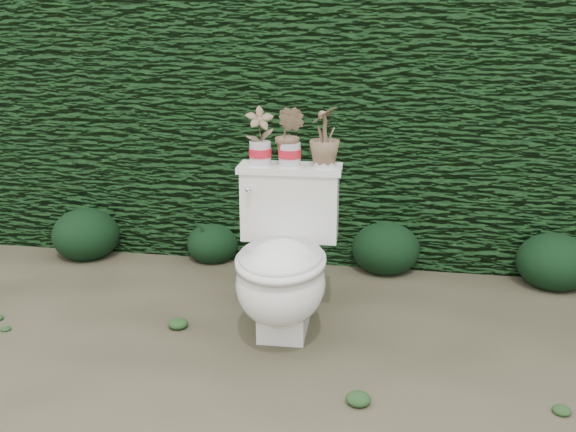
% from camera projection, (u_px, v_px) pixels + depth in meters
% --- Properties ---
extents(ground, '(60.00, 60.00, 0.00)m').
position_uv_depth(ground, '(265.00, 351.00, 2.93)').
color(ground, brown).
rests_on(ground, ground).
extents(hedge, '(8.00, 1.00, 1.60)m').
position_uv_depth(hedge, '(312.00, 122.00, 4.20)').
color(hedge, '#163D14').
rests_on(hedge, ground).
extents(toilet, '(0.51, 0.69, 0.78)m').
position_uv_depth(toilet, '(283.00, 265.00, 2.99)').
color(toilet, white).
rests_on(toilet, ground).
extents(potted_plant_left, '(0.16, 0.13, 0.26)m').
position_uv_depth(potted_plant_left, '(260.00, 138.00, 3.07)').
color(potted_plant_left, '#247529').
rests_on(potted_plant_left, toilet).
extents(potted_plant_center, '(0.19, 0.17, 0.27)m').
position_uv_depth(potted_plant_center, '(290.00, 137.00, 3.05)').
color(potted_plant_center, '#247529').
rests_on(potted_plant_center, toilet).
extents(potted_plant_right, '(0.18, 0.18, 0.27)m').
position_uv_depth(potted_plant_right, '(325.00, 138.00, 3.03)').
color(potted_plant_right, '#247529').
rests_on(potted_plant_right, toilet).
extents(liriope_clump_1, '(0.42, 0.42, 0.33)m').
position_uv_depth(liriope_clump_1, '(86.00, 230.00, 4.06)').
color(liriope_clump_1, black).
rests_on(liriope_clump_1, ground).
extents(liriope_clump_2, '(0.32, 0.32, 0.26)m').
position_uv_depth(liriope_clump_2, '(213.00, 239.00, 4.01)').
color(liriope_clump_2, black).
rests_on(liriope_clump_2, ground).
extents(liriope_clump_3, '(0.41, 0.41, 0.32)m').
position_uv_depth(liriope_clump_3, '(386.00, 243.00, 3.83)').
color(liriope_clump_3, black).
rests_on(liriope_clump_3, ground).
extents(liriope_clump_4, '(0.41, 0.41, 0.33)m').
position_uv_depth(liriope_clump_4, '(554.00, 257.00, 3.61)').
color(liriope_clump_4, black).
rests_on(liriope_clump_4, ground).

